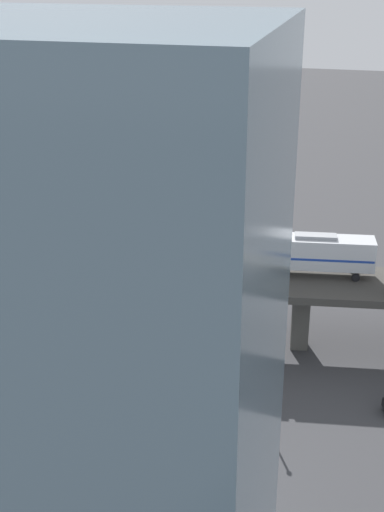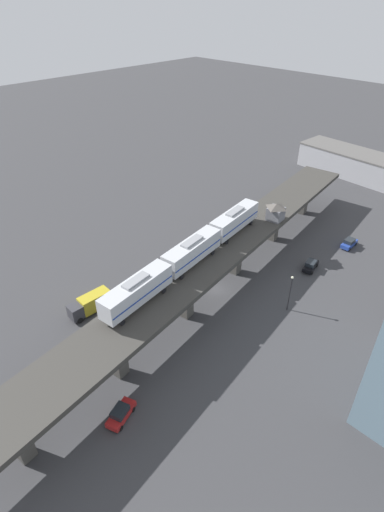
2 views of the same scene
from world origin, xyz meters
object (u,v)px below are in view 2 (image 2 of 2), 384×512
at_px(warehouse_building, 350,162).
at_px(signal_hut, 276,211).
at_px(subway_train, 192,251).
at_px(street_car_black, 311,265).
at_px(street_car_red, 121,413).
at_px(delivery_truck, 90,304).
at_px(street_car_blue, 349,243).
at_px(street_lamp, 290,290).

bearing_deg(warehouse_building, signal_hut, -80.23).
distance_m(subway_train, street_car_black, 26.16).
bearing_deg(warehouse_building, street_car_red, -79.57).
bearing_deg(street_car_red, warehouse_building, 100.43).
distance_m(signal_hut, street_car_black, 12.26).
xyz_separation_m(signal_hut, delivery_truck, (-10.80, -35.52, -7.81)).
bearing_deg(street_car_blue, delivery_truck, -113.18).
bearing_deg(subway_train, street_lamp, 36.46).
xyz_separation_m(street_car_black, delivery_truck, (-19.48, -36.28, 0.82)).
bearing_deg(signal_hut, street_car_red, -78.82).
distance_m(signal_hut, street_car_blue, 18.91).
bearing_deg(signal_hut, street_car_blue, 52.88).
bearing_deg(street_car_blue, street_lamp, -85.82).
height_order(subway_train, signal_hut, subway_train).
bearing_deg(delivery_truck, signal_hut, 73.08).
height_order(street_lamp, warehouse_building, street_lamp).
bearing_deg(street_car_black, warehouse_building, 109.34).
distance_m(street_car_red, warehouse_building, 95.65).
xyz_separation_m(street_car_red, street_lamp, (3.32, 31.93, 3.17)).
relative_size(signal_hut, street_car_red, 0.76).
xyz_separation_m(signal_hut, street_lamp, (12.02, -12.09, -5.47)).
bearing_deg(street_lamp, delivery_truck, -134.24).
distance_m(signal_hut, delivery_truck, 37.94).
relative_size(signal_hut, street_car_blue, 0.82).
xyz_separation_m(street_car_black, street_car_blue, (1.48, 12.66, 0.00)).
height_order(signal_hut, street_car_red, signal_hut).
bearing_deg(street_car_red, street_car_blue, 88.55).
relative_size(street_car_red, warehouse_building, 0.16).
relative_size(signal_hut, warehouse_building, 0.12).
distance_m(subway_train, street_lamp, 17.28).
bearing_deg(street_car_red, street_car_black, 90.04).
distance_m(delivery_truck, street_lamp, 32.79).
bearing_deg(subway_train, warehouse_building, 96.10).
bearing_deg(street_car_black, street_car_blue, 83.33).
height_order(street_car_black, street_lamp, street_lamp).
distance_m(street_car_blue, street_lamp, 25.77).
xyz_separation_m(street_car_blue, warehouse_building, (-18.77, 36.60, 2.47)).
distance_m(subway_train, warehouse_building, 72.43).
bearing_deg(street_car_blue, street_car_red, -91.45).
xyz_separation_m(subway_train, warehouse_building, (-7.66, 71.69, -6.91)).
distance_m(signal_hut, street_lamp, 17.90).
height_order(street_car_black, street_car_blue, same).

